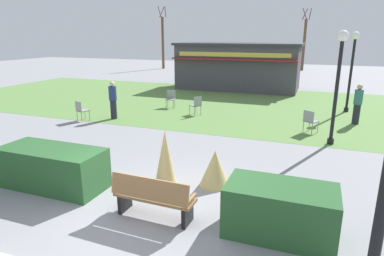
{
  "coord_description": "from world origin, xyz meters",
  "views": [
    {
      "loc": [
        3.24,
        -5.48,
        3.64
      ],
      "look_at": [
        0.14,
        2.7,
        1.18
      ],
      "focal_mm": 30.96,
      "sensor_mm": 36.0,
      "label": 1
    }
  ],
  "objects_px": {
    "food_kiosk": "(238,66)",
    "person_strolling": "(113,100)",
    "cafe_chair_west": "(310,120)",
    "cafe_chair_east": "(196,104)",
    "lamppost_far": "(352,62)",
    "cafe_chair_north": "(171,97)",
    "lamppost_mid": "(338,74)",
    "tree_right_bg": "(163,42)",
    "parked_car_west_slot": "(236,69)",
    "cafe_chair_center": "(81,109)",
    "tree_left_bg": "(304,44)",
    "park_bench": "(153,197)",
    "person_standing": "(358,104)"
  },
  "relations": [
    {
      "from": "lamppost_far",
      "to": "tree_right_bg",
      "type": "bearing_deg",
      "value": 137.16
    },
    {
      "from": "cafe_chair_west",
      "to": "person_strolling",
      "type": "height_order",
      "value": "person_strolling"
    },
    {
      "from": "cafe_chair_east",
      "to": "tree_left_bg",
      "type": "bearing_deg",
      "value": 81.34
    },
    {
      "from": "lamppost_mid",
      "to": "person_strolling",
      "type": "height_order",
      "value": "lamppost_mid"
    },
    {
      "from": "cafe_chair_east",
      "to": "cafe_chair_north",
      "type": "relative_size",
      "value": 1.0
    },
    {
      "from": "tree_left_bg",
      "to": "lamppost_mid",
      "type": "bearing_deg",
      "value": -84.91
    },
    {
      "from": "park_bench",
      "to": "cafe_chair_east",
      "type": "height_order",
      "value": "park_bench"
    },
    {
      "from": "parked_car_west_slot",
      "to": "tree_left_bg",
      "type": "relative_size",
      "value": 0.67
    },
    {
      "from": "person_standing",
      "to": "food_kiosk",
      "type": "bearing_deg",
      "value": -170.22
    },
    {
      "from": "tree_left_bg",
      "to": "food_kiosk",
      "type": "bearing_deg",
      "value": -103.8
    },
    {
      "from": "park_bench",
      "to": "cafe_chair_east",
      "type": "xyz_separation_m",
      "value": [
        -2.29,
        8.87,
        0.05
      ]
    },
    {
      "from": "food_kiosk",
      "to": "person_strolling",
      "type": "distance_m",
      "value": 11.1
    },
    {
      "from": "cafe_chair_west",
      "to": "cafe_chair_east",
      "type": "xyz_separation_m",
      "value": [
        -5.06,
        1.22,
        0.0
      ]
    },
    {
      "from": "food_kiosk",
      "to": "tree_left_bg",
      "type": "height_order",
      "value": "tree_left_bg"
    },
    {
      "from": "food_kiosk",
      "to": "tree_left_bg",
      "type": "relative_size",
      "value": 1.33
    },
    {
      "from": "cafe_chair_east",
      "to": "parked_car_west_slot",
      "type": "xyz_separation_m",
      "value": [
        -1.76,
        15.41,
        0.12
      ]
    },
    {
      "from": "food_kiosk",
      "to": "person_strolling",
      "type": "relative_size",
      "value": 4.95
    },
    {
      "from": "parked_car_west_slot",
      "to": "cafe_chair_north",
      "type": "bearing_deg",
      "value": -90.29
    },
    {
      "from": "park_bench",
      "to": "person_standing",
      "type": "bearing_deg",
      "value": 64.98
    },
    {
      "from": "lamppost_mid",
      "to": "cafe_chair_west",
      "type": "distance_m",
      "value": 2.33
    },
    {
      "from": "park_bench",
      "to": "person_standing",
      "type": "distance_m",
      "value": 10.79
    },
    {
      "from": "lamppost_far",
      "to": "lamppost_mid",
      "type": "bearing_deg",
      "value": -98.41
    },
    {
      "from": "cafe_chair_west",
      "to": "cafe_chair_north",
      "type": "bearing_deg",
      "value": 160.94
    },
    {
      "from": "cafe_chair_center",
      "to": "parked_car_west_slot",
      "type": "relative_size",
      "value": 0.21
    },
    {
      "from": "park_bench",
      "to": "person_standing",
      "type": "relative_size",
      "value": 1.01
    },
    {
      "from": "person_strolling",
      "to": "parked_car_west_slot",
      "type": "relative_size",
      "value": 0.4
    },
    {
      "from": "lamppost_mid",
      "to": "parked_car_west_slot",
      "type": "distance_m",
      "value": 19.4
    },
    {
      "from": "tree_left_bg",
      "to": "person_strolling",
      "type": "bearing_deg",
      "value": -105.06
    },
    {
      "from": "lamppost_mid",
      "to": "cafe_chair_center",
      "type": "distance_m",
      "value": 10.33
    },
    {
      "from": "cafe_chair_west",
      "to": "tree_left_bg",
      "type": "distance_m",
      "value": 24.56
    },
    {
      "from": "food_kiosk",
      "to": "lamppost_mid",
      "type": "bearing_deg",
      "value": -62.05
    },
    {
      "from": "cafe_chair_west",
      "to": "tree_right_bg",
      "type": "height_order",
      "value": "tree_right_bg"
    },
    {
      "from": "lamppost_far",
      "to": "cafe_chair_center",
      "type": "distance_m",
      "value": 12.72
    },
    {
      "from": "tree_right_bg",
      "to": "person_strolling",
      "type": "bearing_deg",
      "value": -70.01
    },
    {
      "from": "person_strolling",
      "to": "tree_right_bg",
      "type": "xyz_separation_m",
      "value": [
        -7.93,
        21.81,
        2.07
      ]
    },
    {
      "from": "cafe_chair_north",
      "to": "parked_car_west_slot",
      "type": "distance_m",
      "value": 14.25
    },
    {
      "from": "park_bench",
      "to": "tree_left_bg",
      "type": "height_order",
      "value": "tree_left_bg"
    },
    {
      "from": "park_bench",
      "to": "tree_right_bg",
      "type": "height_order",
      "value": "tree_right_bg"
    },
    {
      "from": "cafe_chair_north",
      "to": "cafe_chair_west",
      "type": "bearing_deg",
      "value": -19.06
    },
    {
      "from": "food_kiosk",
      "to": "person_strolling",
      "type": "xyz_separation_m",
      "value": [
        -3.19,
        -10.61,
        -0.71
      ]
    },
    {
      "from": "lamppost_far",
      "to": "cafe_chair_east",
      "type": "height_order",
      "value": "lamppost_far"
    },
    {
      "from": "lamppost_far",
      "to": "cafe_chair_north",
      "type": "xyz_separation_m",
      "value": [
        -8.48,
        -2.17,
        -1.88
      ]
    },
    {
      "from": "lamppost_far",
      "to": "cafe_chair_west",
      "type": "bearing_deg",
      "value": -109.23
    },
    {
      "from": "lamppost_mid",
      "to": "tree_right_bg",
      "type": "height_order",
      "value": "tree_right_bg"
    },
    {
      "from": "person_strolling",
      "to": "food_kiosk",
      "type": "bearing_deg",
      "value": 174.83
    },
    {
      "from": "lamppost_mid",
      "to": "cafe_chair_east",
      "type": "bearing_deg",
      "value": 157.78
    },
    {
      "from": "park_bench",
      "to": "cafe_chair_north",
      "type": "relative_size",
      "value": 1.93
    },
    {
      "from": "cafe_chair_west",
      "to": "park_bench",
      "type": "bearing_deg",
      "value": -109.91
    },
    {
      "from": "park_bench",
      "to": "parked_car_west_slot",
      "type": "relative_size",
      "value": 0.41
    },
    {
      "from": "park_bench",
      "to": "cafe_chair_west",
      "type": "bearing_deg",
      "value": 70.09
    }
  ]
}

